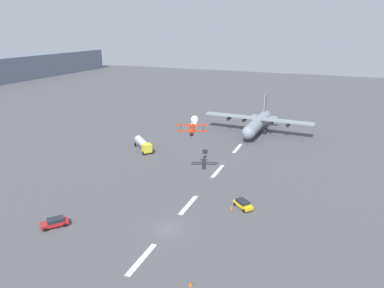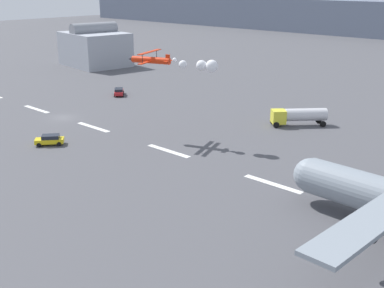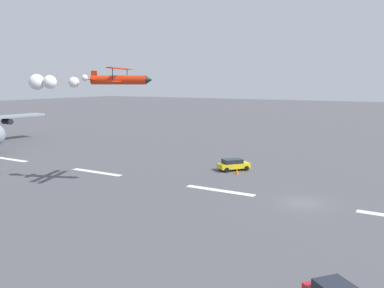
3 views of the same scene
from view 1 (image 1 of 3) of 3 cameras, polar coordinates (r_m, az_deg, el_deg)
name	(u,v)px [view 1 (image 1 of 3)]	position (r m, az deg, el deg)	size (l,w,h in m)	color
ground_plane	(168,228)	(60.74, -3.95, -13.72)	(440.00, 440.00, 0.00)	#4C4C51
runway_stripe_3	(142,259)	(54.36, -8.31, -18.27)	(8.00, 0.90, 0.01)	white
runway_stripe_4	(189,205)	(67.69, -0.58, -10.01)	(8.00, 0.90, 0.01)	white
runway_stripe_5	(218,171)	(82.71, 4.25, -4.49)	(8.00, 0.90, 0.01)	white
runway_stripe_6	(238,148)	(98.65, 7.51, -0.70)	(8.00, 0.90, 0.01)	white
cargo_transport_plane	(257,124)	(111.97, 10.64, 3.29)	(24.11, 34.96, 11.08)	gray
stunt_biplane_red	(194,124)	(78.33, 0.26, 3.29)	(13.90, 7.33, 2.40)	red
fuel_tanker_truck	(143,144)	(96.97, -8.06, 0.02)	(8.05, 8.36, 2.90)	yellow
followme_car_yellow	(243,204)	(67.05, 8.40, -9.74)	(3.98, 4.34, 1.52)	yellow
airport_staff_sedan	(55,222)	(65.13, -21.68, -11.90)	(4.57, 4.28, 1.52)	#B21E23
traffic_cone_near	(191,283)	(49.32, -0.20, -21.99)	(0.44, 0.44, 0.75)	orange
traffic_cone_far	(231,207)	(66.49, 6.52, -10.34)	(0.44, 0.44, 0.75)	orange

